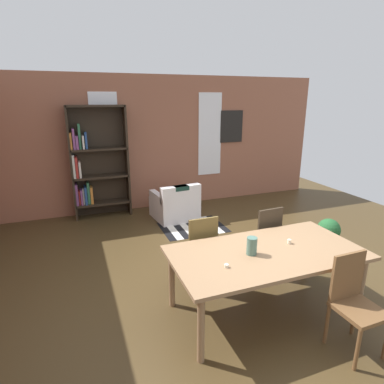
# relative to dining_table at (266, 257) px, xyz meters

# --- Properties ---
(ground_plane) EXTENTS (9.42, 9.42, 0.00)m
(ground_plane) POSITION_rel_dining_table_xyz_m (-0.08, 0.40, -0.67)
(ground_plane) COLOR #45351C
(back_wall_brick) EXTENTS (7.57, 0.12, 2.82)m
(back_wall_brick) POSITION_rel_dining_table_xyz_m (-0.08, 4.09, 0.74)
(back_wall_brick) COLOR #9B5E46
(back_wall_brick) RESTS_ON ground
(window_pane_0) EXTENTS (0.55, 0.02, 1.83)m
(window_pane_0) POSITION_rel_dining_table_xyz_m (-1.23, 4.02, 0.88)
(window_pane_0) COLOR white
(window_pane_1) EXTENTS (0.55, 0.02, 1.83)m
(window_pane_1) POSITION_rel_dining_table_xyz_m (1.07, 4.02, 0.88)
(window_pane_1) COLOR white
(dining_table) EXTENTS (2.11, 1.09, 0.74)m
(dining_table) POSITION_rel_dining_table_xyz_m (0.00, 0.00, 0.00)
(dining_table) COLOR #93704E
(dining_table) RESTS_ON ground
(vase_on_table) EXTENTS (0.11, 0.11, 0.19)m
(vase_on_table) POSITION_rel_dining_table_xyz_m (-0.19, -0.00, 0.16)
(vase_on_table) COLOR #4C7266
(vase_on_table) RESTS_ON dining_table
(tealight_candle_0) EXTENTS (0.04, 0.04, 0.03)m
(tealight_candle_0) POSITION_rel_dining_table_xyz_m (-0.57, -0.16, 0.08)
(tealight_candle_0) COLOR silver
(tealight_candle_0) RESTS_ON dining_table
(tealight_candle_1) EXTENTS (0.04, 0.04, 0.05)m
(tealight_candle_1) POSITION_rel_dining_table_xyz_m (0.35, 0.07, 0.09)
(tealight_candle_1) COLOR silver
(tealight_candle_1) RESTS_ON dining_table
(dining_chair_far_left) EXTENTS (0.40, 0.40, 0.95)m
(dining_chair_far_left) POSITION_rel_dining_table_xyz_m (-0.47, 0.77, -0.16)
(dining_chair_far_left) COLOR brown
(dining_chair_far_left) RESTS_ON ground
(dining_chair_near_right) EXTENTS (0.41, 0.41, 0.95)m
(dining_chair_near_right) POSITION_rel_dining_table_xyz_m (0.47, -0.77, -0.16)
(dining_chair_near_right) COLOR brown
(dining_chair_near_right) RESTS_ON ground
(dining_chair_far_right) EXTENTS (0.43, 0.43, 0.95)m
(dining_chair_far_right) POSITION_rel_dining_table_xyz_m (0.48, 0.77, -0.16)
(dining_chair_far_right) COLOR #382D20
(dining_chair_far_right) RESTS_ON ground
(bookshelf_tall) EXTENTS (1.11, 0.32, 2.22)m
(bookshelf_tall) POSITION_rel_dining_table_xyz_m (-1.49, 3.84, 0.43)
(bookshelf_tall) COLOR #2D2319
(bookshelf_tall) RESTS_ON ground
(armchair_white) EXTENTS (0.88, 0.88, 0.75)m
(armchair_white) POSITION_rel_dining_table_xyz_m (-0.05, 3.13, -0.40)
(armchair_white) COLOR white
(armchair_white) RESTS_ON ground
(potted_plant_by_shelf) EXTENTS (0.36, 0.36, 0.53)m
(potted_plant_by_shelf) POSITION_rel_dining_table_xyz_m (1.78, 0.92, -0.37)
(potted_plant_by_shelf) COLOR silver
(potted_plant_by_shelf) RESTS_ON ground
(striped_rug) EXTENTS (1.18, 0.90, 0.01)m
(striped_rug) POSITION_rel_dining_table_xyz_m (0.11, 2.56, -0.67)
(striped_rug) COLOR black
(striped_rug) RESTS_ON ground
(framed_picture) EXTENTS (0.56, 0.03, 0.72)m
(framed_picture) POSITION_rel_dining_table_xyz_m (1.61, 4.01, 1.05)
(framed_picture) COLOR black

